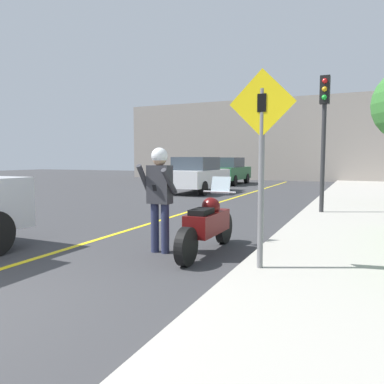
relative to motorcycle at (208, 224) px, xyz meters
The scene contains 8 objects.
road_center_line 3.47m from the motorcycle, 134.19° to the left, with size 0.12×36.00×0.01m.
building_backdrop 22.68m from the motorcycle, 94.57° to the left, with size 28.00×1.20×6.03m.
motorcycle is the anchor object (origin of this frame).
person_biker 1.02m from the motorcycle, 157.57° to the right, with size 0.59×0.49×1.80m.
crossing_sign 1.85m from the motorcycle, 36.37° to the right, with size 0.91×0.08×2.70m.
traffic_light 5.86m from the motorcycle, 75.65° to the left, with size 0.26×0.30×3.78m.
parked_car_white 11.43m from the motorcycle, 114.53° to the left, with size 1.88×4.20×1.68m.
parked_car_green 17.38m from the motorcycle, 107.88° to the left, with size 1.88×4.20×1.68m.
Camera 1 is at (4.16, -2.29, 1.61)m, focal length 35.00 mm.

